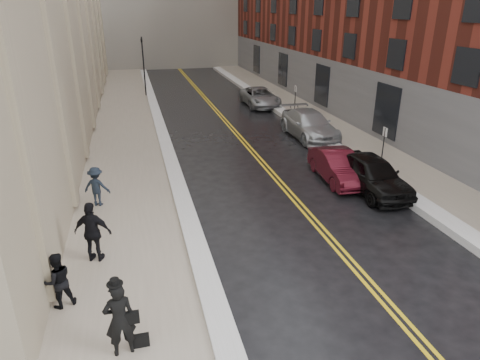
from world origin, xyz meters
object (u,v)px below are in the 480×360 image
car_black (372,174)px  pedestrian_c (93,232)px  pedestrian_main (119,319)px  car_maroon (338,166)px  car_silver_near (309,125)px  car_silver_far (260,97)px  pedestrian_b (97,186)px  pedestrian_a (58,281)px

car_black → pedestrian_c: 11.91m
car_black → pedestrian_main: bearing=-145.4°
car_maroon → pedestrian_main: bearing=-134.7°
pedestrian_main → car_silver_near: bearing=-134.8°
car_black → car_silver_far: bearing=89.1°
car_silver_near → pedestrian_b: (-12.25, -7.38, 0.15)m
car_silver_near → pedestrian_main: bearing=-126.4°
car_silver_near → car_silver_far: size_ratio=1.06×
car_silver_near → car_silver_far: bearing=91.1°
pedestrian_a → pedestrian_b: pedestrian_b is taller
car_maroon → car_silver_far: 16.51m
pedestrian_c → pedestrian_a: bearing=87.9°
car_silver_far → pedestrian_c: size_ratio=2.64×
car_silver_near → pedestrian_c: 16.77m
pedestrian_a → pedestrian_b: 6.38m
car_silver_near → car_silver_far: 9.52m
car_black → pedestrian_b: size_ratio=2.91×
car_black → pedestrian_main: pedestrian_main is taller
car_silver_far → car_maroon: bearing=-93.7°
pedestrian_b → pedestrian_c: (0.14, -4.23, 0.19)m
car_silver_near → pedestrian_c: size_ratio=2.81×
pedestrian_b → pedestrian_c: pedestrian_c is taller
car_black → pedestrian_a: bearing=-157.0°
pedestrian_b → car_black: bearing=-165.8°
car_maroon → pedestrian_c: pedestrian_c is taller
car_black → car_maroon: bearing=119.6°
pedestrian_b → pedestrian_c: bearing=111.6°
car_silver_far → pedestrian_a: size_ratio=3.32×
car_maroon → pedestrian_c: size_ratio=2.15×
car_maroon → pedestrian_c: bearing=-153.4°
pedestrian_main → pedestrian_b: (-0.97, 8.50, -0.14)m
car_silver_near → car_black: bearing=-95.1°
car_maroon → pedestrian_a: 13.26m
car_silver_far → pedestrian_a: bearing=-118.1°
pedestrian_a → pedestrian_c: bearing=-131.9°
car_silver_far → pedestrian_c: 24.17m
pedestrian_c → pedestrian_main: bearing=119.2°
car_silver_far → pedestrian_main: pedestrian_main is taller
car_maroon → pedestrian_b: 10.77m
car_black → pedestrian_b: (-11.64, 1.12, 0.16)m
car_black → pedestrian_a: size_ratio=2.98×
car_maroon → pedestrian_c: 11.60m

